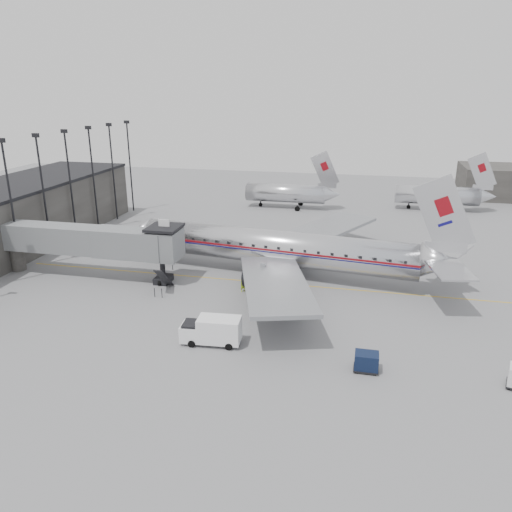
% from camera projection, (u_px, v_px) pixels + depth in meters
% --- Properties ---
extents(ground, '(160.00, 160.00, 0.00)m').
position_uv_depth(ground, '(236.00, 303.00, 50.06)').
color(ground, slate).
rests_on(ground, ground).
extents(terminal, '(12.00, 46.00, 8.00)m').
position_uv_depth(terminal, '(4.00, 221.00, 65.01)').
color(terminal, '#32302D').
rests_on(terminal, ground).
extents(apron_line, '(60.00, 0.15, 0.01)m').
position_uv_depth(apron_line, '(276.00, 283.00, 54.98)').
color(apron_line, gold).
rests_on(apron_line, ground).
extents(jet_bridge, '(21.00, 6.20, 7.10)m').
position_uv_depth(jet_bridge, '(100.00, 242.00, 55.53)').
color(jet_bridge, slate).
rests_on(jet_bridge, ground).
extents(floodlight_masts, '(0.90, 42.25, 15.25)m').
position_uv_depth(floodlight_masts, '(57.00, 185.00, 65.03)').
color(floodlight_masts, black).
rests_on(floodlight_masts, ground).
extents(distant_aircraft_near, '(16.39, 3.20, 10.26)m').
position_uv_depth(distant_aircraft_near, '(287.00, 193.00, 88.34)').
color(distant_aircraft_near, silver).
rests_on(distant_aircraft_near, ground).
extents(distant_aircraft_mid, '(16.39, 3.20, 10.26)m').
position_uv_depth(distant_aircraft_mid, '(438.00, 195.00, 86.67)').
color(distant_aircraft_mid, silver).
rests_on(distant_aircraft_mid, ground).
extents(airliner, '(40.02, 36.87, 12.69)m').
position_uv_depth(airliner, '(281.00, 248.00, 56.63)').
color(airliner, silver).
rests_on(airliner, ground).
extents(service_van, '(5.17, 2.31, 2.37)m').
position_uv_depth(service_van, '(212.00, 330.00, 41.79)').
color(service_van, white).
rests_on(service_van, ground).
extents(baggage_cart_navy, '(1.88, 1.43, 1.48)m').
position_uv_depth(baggage_cart_navy, '(366.00, 361.00, 37.92)').
color(baggage_cart_navy, black).
rests_on(baggage_cart_navy, ground).
extents(ramp_worker, '(0.72, 0.70, 1.67)m').
position_uv_depth(ramp_worker, '(243.00, 284.00, 52.57)').
color(ramp_worker, '#A2C617').
rests_on(ramp_worker, ground).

